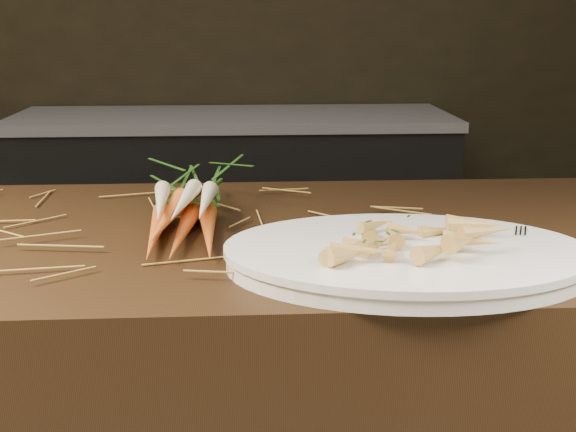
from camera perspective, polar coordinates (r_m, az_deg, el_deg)
The scene contains 6 objects.
back_counter at distance 3.13m, azimuth -4.25°, elevation 0.42°, with size 1.82×0.62×0.84m.
straw_bedding at distance 1.24m, azimuth -19.93°, elevation -0.91°, with size 1.40×0.60×0.02m, color olive, non-canonical shape.
root_veg_bunch at distance 1.25m, azimuth -7.70°, elevation 1.66°, with size 0.16×0.47×0.09m.
serving_platter at distance 1.02m, azimuth 9.29°, elevation -3.40°, with size 0.50×0.34×0.03m, color white, non-canonical shape.
roasted_veg_heap at distance 1.01m, azimuth 9.39°, elevation -1.18°, with size 0.25×0.18×0.06m, color #AD8033, non-canonical shape.
serving_fork at distance 1.04m, azimuth 19.34°, elevation -2.90°, with size 0.02×0.19×0.00m, color silver.
Camera 1 is at (0.36, -0.84, 1.24)m, focal length 45.00 mm.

